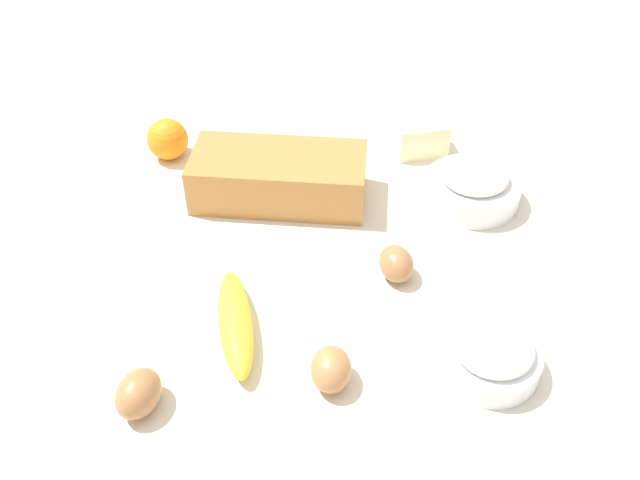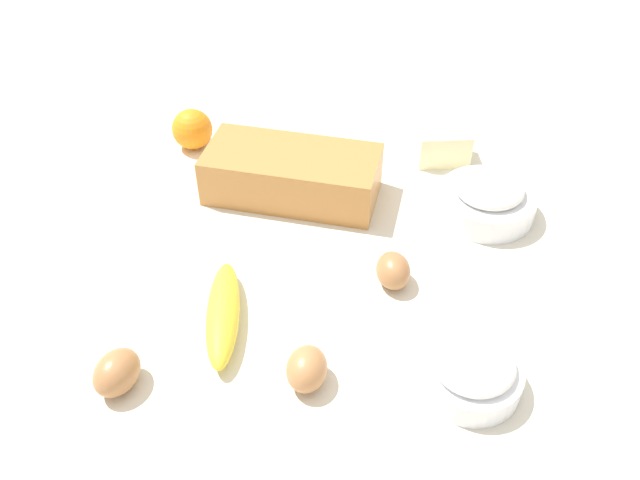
{
  "view_description": "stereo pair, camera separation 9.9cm",
  "coord_description": "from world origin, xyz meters",
  "px_view_note": "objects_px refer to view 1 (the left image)",
  "views": [
    {
      "loc": [
        -0.04,
        -0.74,
        0.69
      ],
      "look_at": [
        0.0,
        0.0,
        0.04
      ],
      "focal_mm": 38.11,
      "sensor_mm": 36.0,
      "label": 1
    },
    {
      "loc": [
        0.05,
        -0.74,
        0.69
      ],
      "look_at": [
        0.0,
        0.0,
        0.04
      ],
      "focal_mm": 38.11,
      "sensor_mm": 36.0,
      "label": 2
    }
  ],
  "objects_px": {
    "loaf_pan": "(279,176)",
    "orange_fruit": "(168,139)",
    "sugar_bowl": "(492,355)",
    "banana": "(235,322)",
    "flour_bowl": "(473,185)",
    "egg_loose": "(333,369)",
    "egg_near_butter": "(138,393)",
    "egg_beside_bowl": "(396,264)",
    "butter_block": "(420,137)"
  },
  "relations": [
    {
      "from": "sugar_bowl",
      "to": "egg_loose",
      "type": "height_order",
      "value": "sugar_bowl"
    },
    {
      "from": "egg_beside_bowl",
      "to": "egg_loose",
      "type": "height_order",
      "value": "egg_loose"
    },
    {
      "from": "flour_bowl",
      "to": "sugar_bowl",
      "type": "xyz_separation_m",
      "value": [
        -0.06,
        -0.34,
        -0.0
      ]
    },
    {
      "from": "loaf_pan",
      "to": "flour_bowl",
      "type": "distance_m",
      "value": 0.32
    },
    {
      "from": "loaf_pan",
      "to": "banana",
      "type": "xyz_separation_m",
      "value": [
        -0.06,
        -0.3,
        -0.02
      ]
    },
    {
      "from": "banana",
      "to": "orange_fruit",
      "type": "xyz_separation_m",
      "value": [
        -0.13,
        0.43,
        0.02
      ]
    },
    {
      "from": "loaf_pan",
      "to": "flour_bowl",
      "type": "height_order",
      "value": "loaf_pan"
    },
    {
      "from": "egg_beside_bowl",
      "to": "loaf_pan",
      "type": "bearing_deg",
      "value": 129.46
    },
    {
      "from": "orange_fruit",
      "to": "egg_near_butter",
      "type": "xyz_separation_m",
      "value": [
        0.02,
        -0.54,
        -0.01
      ]
    },
    {
      "from": "butter_block",
      "to": "egg_loose",
      "type": "xyz_separation_m",
      "value": [
        -0.19,
        -0.5,
        -0.0
      ]
    },
    {
      "from": "loaf_pan",
      "to": "egg_near_butter",
      "type": "bearing_deg",
      "value": -104.09
    },
    {
      "from": "banana",
      "to": "egg_beside_bowl",
      "type": "xyz_separation_m",
      "value": [
        0.23,
        0.1,
        0.0
      ]
    },
    {
      "from": "banana",
      "to": "egg_near_butter",
      "type": "bearing_deg",
      "value": -134.79
    },
    {
      "from": "egg_beside_bowl",
      "to": "sugar_bowl",
      "type": "bearing_deg",
      "value": -61.89
    },
    {
      "from": "loaf_pan",
      "to": "butter_block",
      "type": "distance_m",
      "value": 0.28
    },
    {
      "from": "banana",
      "to": "egg_near_butter",
      "type": "height_order",
      "value": "egg_near_butter"
    },
    {
      "from": "flour_bowl",
      "to": "butter_block",
      "type": "relative_size",
      "value": 1.71
    },
    {
      "from": "flour_bowl",
      "to": "egg_loose",
      "type": "height_order",
      "value": "flour_bowl"
    },
    {
      "from": "sugar_bowl",
      "to": "butter_block",
      "type": "distance_m",
      "value": 0.5
    },
    {
      "from": "flour_bowl",
      "to": "sugar_bowl",
      "type": "height_order",
      "value": "flour_bowl"
    },
    {
      "from": "flour_bowl",
      "to": "egg_near_butter",
      "type": "xyz_separation_m",
      "value": [
        -0.49,
        -0.38,
        -0.01
      ]
    },
    {
      "from": "flour_bowl",
      "to": "egg_loose",
      "type": "distance_m",
      "value": 0.44
    },
    {
      "from": "flour_bowl",
      "to": "orange_fruit",
      "type": "height_order",
      "value": "orange_fruit"
    },
    {
      "from": "loaf_pan",
      "to": "orange_fruit",
      "type": "height_order",
      "value": "loaf_pan"
    },
    {
      "from": "banana",
      "to": "butter_block",
      "type": "height_order",
      "value": "butter_block"
    },
    {
      "from": "loaf_pan",
      "to": "butter_block",
      "type": "xyz_separation_m",
      "value": [
        0.25,
        0.12,
        -0.01
      ]
    },
    {
      "from": "orange_fruit",
      "to": "egg_loose",
      "type": "xyz_separation_m",
      "value": [
        0.25,
        -0.51,
        -0.01
      ]
    },
    {
      "from": "sugar_bowl",
      "to": "egg_loose",
      "type": "relative_size",
      "value": 1.94
    },
    {
      "from": "sugar_bowl",
      "to": "egg_near_butter",
      "type": "bearing_deg",
      "value": -175.95
    },
    {
      "from": "sugar_bowl",
      "to": "banana",
      "type": "height_order",
      "value": "sugar_bowl"
    },
    {
      "from": "flour_bowl",
      "to": "orange_fruit",
      "type": "distance_m",
      "value": 0.53
    },
    {
      "from": "loaf_pan",
      "to": "egg_beside_bowl",
      "type": "distance_m",
      "value": 0.26
    },
    {
      "from": "flour_bowl",
      "to": "orange_fruit",
      "type": "xyz_separation_m",
      "value": [
        -0.51,
        0.16,
        0.0
      ]
    },
    {
      "from": "egg_near_butter",
      "to": "egg_beside_bowl",
      "type": "height_order",
      "value": "egg_near_butter"
    },
    {
      "from": "loaf_pan",
      "to": "flour_bowl",
      "type": "bearing_deg",
      "value": 3.38
    },
    {
      "from": "loaf_pan",
      "to": "flour_bowl",
      "type": "xyz_separation_m",
      "value": [
        0.31,
        -0.03,
        -0.01
      ]
    },
    {
      "from": "egg_near_butter",
      "to": "egg_loose",
      "type": "bearing_deg",
      "value": 5.58
    },
    {
      "from": "flour_bowl",
      "to": "banana",
      "type": "bearing_deg",
      "value": -144.94
    },
    {
      "from": "banana",
      "to": "egg_loose",
      "type": "height_order",
      "value": "egg_loose"
    },
    {
      "from": "flour_bowl",
      "to": "banana",
      "type": "height_order",
      "value": "flour_bowl"
    },
    {
      "from": "sugar_bowl",
      "to": "egg_loose",
      "type": "bearing_deg",
      "value": -177.74
    },
    {
      "from": "egg_loose",
      "to": "egg_beside_bowl",
      "type": "bearing_deg",
      "value": 60.18
    },
    {
      "from": "banana",
      "to": "egg_near_butter",
      "type": "relative_size",
      "value": 2.81
    },
    {
      "from": "loaf_pan",
      "to": "orange_fruit",
      "type": "distance_m",
      "value": 0.23
    },
    {
      "from": "orange_fruit",
      "to": "egg_near_butter",
      "type": "relative_size",
      "value": 1.08
    },
    {
      "from": "butter_block",
      "to": "egg_near_butter",
      "type": "height_order",
      "value": "butter_block"
    },
    {
      "from": "egg_near_butter",
      "to": "egg_loose",
      "type": "height_order",
      "value": "same"
    },
    {
      "from": "loaf_pan",
      "to": "banana",
      "type": "distance_m",
      "value": 0.3
    },
    {
      "from": "orange_fruit",
      "to": "butter_block",
      "type": "height_order",
      "value": "orange_fruit"
    },
    {
      "from": "banana",
      "to": "egg_near_butter",
      "type": "distance_m",
      "value": 0.16
    }
  ]
}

